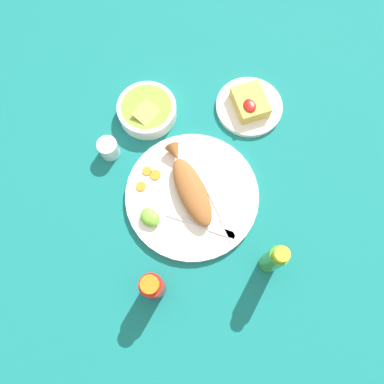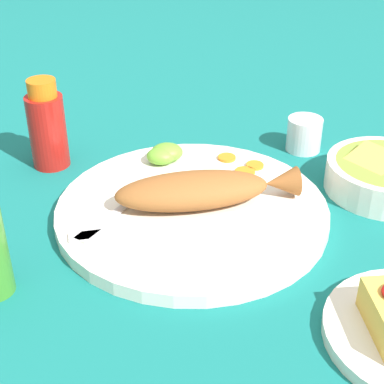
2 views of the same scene
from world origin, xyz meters
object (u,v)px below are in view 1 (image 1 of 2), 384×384
salt_cup (109,149)px  fork_near (220,214)px  hot_sauce_bottle_red (153,287)px  hot_sauce_bottle_green (274,259)px  fried_fish (190,188)px  guacamole_bowl (147,110)px  main_plate (192,195)px  side_plate_fries (249,107)px  fork_far (206,226)px

salt_cup → fork_near: bearing=40.8°
hot_sauce_bottle_red → hot_sauce_bottle_green: hot_sauce_bottle_green is taller
fried_fish → hot_sauce_bottle_green: bearing=23.0°
hot_sauce_bottle_green → guacamole_bowl: size_ratio=1.02×
main_plate → hot_sauce_bottle_red: hot_sauce_bottle_red is taller
hot_sauce_bottle_green → hot_sauce_bottle_red: bearing=-95.9°
fork_near → salt_cup: 0.36m
hot_sauce_bottle_red → fried_fish: bearing=142.9°
hot_sauce_bottle_red → salt_cup: (-0.39, -0.02, -0.04)m
fork_near → hot_sauce_bottle_red: (0.13, -0.22, 0.04)m
fried_fish → side_plate_fries: (-0.20, 0.24, -0.03)m
main_plate → fork_near: size_ratio=1.92×
main_plate → hot_sauce_bottle_green: 0.27m
side_plate_fries → salt_cup: bearing=-88.2°
fork_far → salt_cup: 0.34m
fork_far → salt_cup: bearing=158.8°
fork_far → hot_sauce_bottle_red: size_ratio=1.16×
hot_sauce_bottle_red → guacamole_bowl: (-0.48, 0.12, -0.04)m
main_plate → fork_near: fork_near is taller
fork_far → guacamole_bowl: size_ratio=0.94×
side_plate_fries → guacamole_bowl: size_ratio=1.15×
hot_sauce_bottle_red → guacamole_bowl: hot_sauce_bottle_red is taller
guacamole_bowl → hot_sauce_bottle_red: bearing=-13.8°
hot_sauce_bottle_red → side_plate_fries: hot_sauce_bottle_red is taller
hot_sauce_bottle_green → salt_cup: 0.53m
main_plate → fork_near: 0.09m
salt_cup → side_plate_fries: (-0.01, 0.42, -0.02)m
main_plate → hot_sauce_bottle_red: (0.20, -0.16, 0.05)m
hot_sauce_bottle_red → salt_cup: 0.40m
fork_near → guacamole_bowl: guacamole_bowl is taller
hot_sauce_bottle_red → side_plate_fries: (-0.41, 0.40, -0.06)m
main_plate → side_plate_fries: 0.32m
side_plate_fries → fork_near: bearing=-33.6°
hot_sauce_bottle_green → salt_cup: hot_sauce_bottle_green is taller
fork_near → guacamole_bowl: bearing=-171.2°
fork_far → hot_sauce_bottle_green: hot_sauce_bottle_green is taller
main_plate → guacamole_bowl: bearing=-170.8°
main_plate → guacamole_bowl: size_ratio=2.13×
salt_cup → side_plate_fries: 0.42m
main_plate → side_plate_fries: main_plate is taller
hot_sauce_bottle_green → fork_far: bearing=-138.4°
side_plate_fries → fork_far: bearing=-38.0°
hot_sauce_bottle_red → side_plate_fries: 0.58m
fork_near → side_plate_fries: bearing=139.5°
fork_far → side_plate_fries: 0.38m
main_plate → fork_far: 0.09m
fried_fish → fork_far: (0.11, 0.01, -0.02)m
salt_cup → fried_fish: bearing=44.2°
fork_far → salt_cup: salt_cup is taller
main_plate → hot_sauce_bottle_green: (0.23, 0.13, 0.07)m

